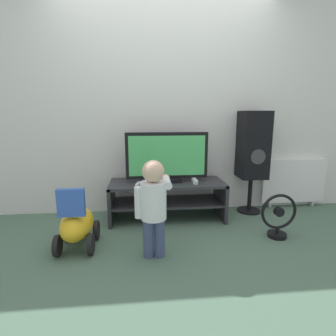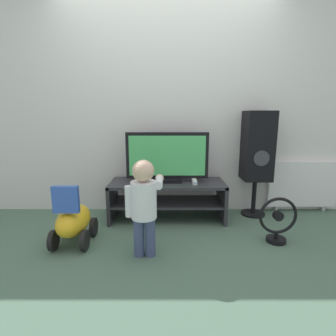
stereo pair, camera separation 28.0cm
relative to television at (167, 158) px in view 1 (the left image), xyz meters
The scene contains 12 objects.
ground_plane 0.75m from the television, 90.00° to the right, with size 16.00×16.00×0.00m, color #4C6B56.
wall_back 0.67m from the television, 90.00° to the left, with size 10.00×0.06×2.60m.
tv_stand 0.41m from the television, 90.00° to the right, with size 1.28×0.49×0.43m.
television is the anchor object (origin of this frame).
game_console 0.40m from the television, 16.86° to the right, with size 0.05×0.16×0.04m.
remote_primary 0.43m from the television, 159.93° to the right, with size 0.06×0.13×0.03m.
remote_secondary 0.31m from the television, 120.23° to the right, with size 0.03×0.13×0.03m.
child 0.87m from the television, 102.74° to the right, with size 0.31×0.47×0.82m.
speaker_tower 1.03m from the television, ahead, with size 0.31×0.32×1.21m.
floor_fan 1.29m from the television, 30.16° to the right, with size 0.35×0.18×0.44m.
ride_on_toy 1.16m from the television, 144.51° to the right, with size 0.31×0.51×0.58m.
radiator 1.71m from the television, ahead, with size 0.83×0.08×0.62m.
Camera 1 is at (-0.27, -2.58, 1.17)m, focal length 28.00 mm.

